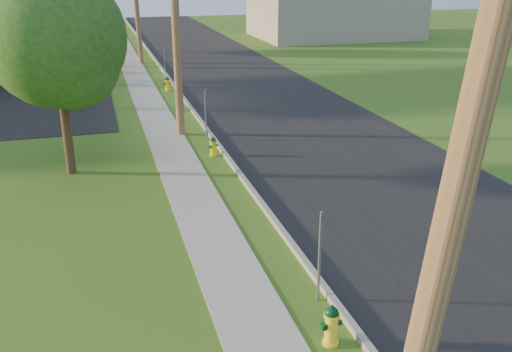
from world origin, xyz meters
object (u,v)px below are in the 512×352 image
(utility_pole_near, at_px, (462,168))
(tree_verge, at_px, (60,44))
(hydrant_far, at_px, (167,84))
(utility_pole_mid, at_px, (175,8))
(hydrant_mid, at_px, (213,146))
(hydrant_near, at_px, (331,325))

(utility_pole_near, relative_size, tree_verge, 1.45)
(hydrant_far, bearing_deg, utility_pole_mid, -94.07)
(hydrant_far, bearing_deg, utility_pole_near, -91.31)
(utility_pole_near, height_order, hydrant_far, utility_pole_near)
(hydrant_mid, height_order, hydrant_far, hydrant_far)
(hydrant_near, height_order, hydrant_far, hydrant_near)
(utility_pole_near, distance_m, hydrant_mid, 15.66)
(hydrant_mid, distance_m, hydrant_far, 11.47)
(utility_pole_near, relative_size, hydrant_near, 11.56)
(utility_pole_mid, height_order, hydrant_far, utility_pole_mid)
(utility_pole_near, bearing_deg, tree_verge, 105.79)
(utility_pole_near, distance_m, hydrant_far, 26.84)
(utility_pole_mid, relative_size, tree_verge, 1.50)
(hydrant_far, bearing_deg, hydrant_near, -90.17)
(tree_verge, height_order, hydrant_far, tree_verge)
(utility_pole_mid, bearing_deg, utility_pole_near, -90.00)
(utility_pole_near, xyz_separation_m, hydrant_mid, (0.71, 15.00, -4.45))
(hydrant_near, bearing_deg, hydrant_mid, 89.13)
(utility_pole_mid, distance_m, hydrant_mid, 5.54)
(hydrant_near, xyz_separation_m, hydrant_far, (0.07, 22.69, -0.02))
(hydrant_near, xyz_separation_m, hydrant_mid, (0.17, 11.22, -0.05))
(utility_pole_near, height_order, hydrant_mid, utility_pole_near)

